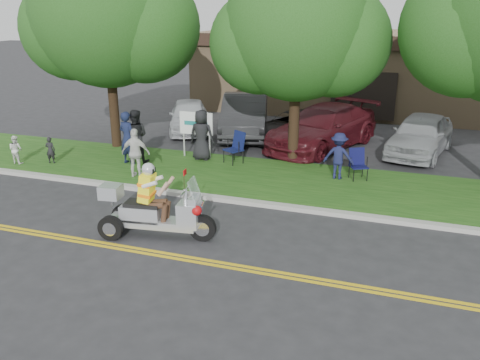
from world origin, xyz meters
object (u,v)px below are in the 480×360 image
(parked_car_mid, at_px, (295,127))
(spectator_adult_mid, at_px, (135,136))
(trike_scooter, at_px, (152,211))
(parked_car_left, at_px, (245,115))
(parked_car_far_left, at_px, (189,116))
(parked_car_right, at_px, (323,127))
(lawn_chair_a, at_px, (236,145))
(lawn_chair_b, at_px, (358,162))
(spectator_adult_right, at_px, (136,153))
(spectator_adult_left, at_px, (127,138))
(parked_car_far_right, at_px, (420,135))

(parked_car_mid, bearing_deg, spectator_adult_mid, -106.83)
(trike_scooter, height_order, parked_car_left, trike_scooter)
(trike_scooter, bearing_deg, parked_car_far_left, 102.14)
(parked_car_left, relative_size, parked_car_right, 0.93)
(lawn_chair_a, height_order, lawn_chair_b, lawn_chair_a)
(spectator_adult_right, xyz_separation_m, parked_car_left, (1.35, 6.76, -0.02))
(parked_car_right, bearing_deg, spectator_adult_mid, -120.37)
(spectator_adult_mid, relative_size, parked_car_left, 0.35)
(lawn_chair_b, relative_size, spectator_adult_right, 0.62)
(trike_scooter, bearing_deg, spectator_adult_left, 118.55)
(spectator_adult_mid, bearing_deg, parked_car_left, -128.25)
(spectator_adult_left, bearing_deg, lawn_chair_b, -159.15)
(spectator_adult_left, bearing_deg, lawn_chair_a, -145.21)
(spectator_adult_right, relative_size, parked_car_mid, 0.36)
(spectator_adult_right, relative_size, parked_car_far_left, 0.38)
(parked_car_right, bearing_deg, lawn_chair_b, -42.07)
(trike_scooter, height_order, spectator_adult_right, trike_scooter)
(spectator_adult_right, distance_m, parked_car_far_left, 6.71)
(lawn_chair_a, bearing_deg, spectator_adult_left, -127.46)
(parked_car_mid, height_order, parked_car_right, parked_car_right)
(lawn_chair_b, bearing_deg, spectator_adult_right, 170.06)
(parked_car_left, height_order, parked_car_far_right, parked_car_left)
(spectator_adult_left, relative_size, parked_car_far_right, 0.41)
(parked_car_far_right, bearing_deg, trike_scooter, -109.51)
(trike_scooter, height_order, parked_car_far_left, trike_scooter)
(spectator_adult_left, bearing_deg, spectator_adult_mid, -111.89)
(lawn_chair_a, relative_size, spectator_adult_left, 0.60)
(spectator_adult_right, xyz_separation_m, parked_car_mid, (3.61, 6.48, -0.28))
(parked_car_left, height_order, parked_car_right, parked_car_left)
(trike_scooter, distance_m, lawn_chair_a, 6.14)
(lawn_chair_a, relative_size, parked_car_left, 0.21)
(spectator_adult_left, height_order, parked_car_right, spectator_adult_left)
(parked_car_mid, relative_size, parked_car_far_right, 0.97)
(spectator_adult_left, bearing_deg, parked_car_right, -128.04)
(spectator_adult_left, distance_m, spectator_adult_right, 1.55)
(spectator_adult_mid, bearing_deg, spectator_adult_right, 104.57)
(spectator_adult_right, height_order, parked_car_far_right, spectator_adult_right)
(trike_scooter, relative_size, parked_car_far_left, 0.68)
(spectator_adult_mid, bearing_deg, parked_car_far_right, -169.55)
(spectator_adult_mid, xyz_separation_m, parked_car_left, (2.19, 5.35, -0.16))
(parked_car_left, bearing_deg, spectator_adult_right, -116.68)
(spectator_adult_left, distance_m, parked_car_mid, 7.04)
(lawn_chair_b, relative_size, spectator_adult_left, 0.53)
(spectator_adult_left, height_order, spectator_adult_mid, spectator_adult_mid)
(parked_car_far_right, bearing_deg, parked_car_mid, -172.93)
(trike_scooter, height_order, lawn_chair_b, trike_scooter)
(spectator_adult_right, height_order, parked_car_left, parked_car_left)
(spectator_adult_right, bearing_deg, parked_car_far_left, -89.23)
(spectator_adult_right, bearing_deg, parked_car_mid, -128.48)
(lawn_chair_a, height_order, spectator_adult_mid, spectator_adult_mid)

